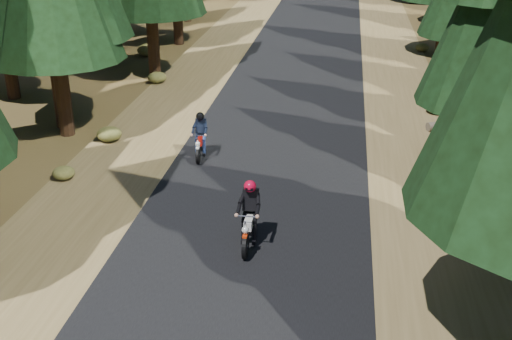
{
  "coord_description": "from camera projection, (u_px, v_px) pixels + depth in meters",
  "views": [
    {
      "loc": [
        2.11,
        -13.61,
        7.73
      ],
      "look_at": [
        0.0,
        1.5,
        1.1
      ],
      "focal_mm": 45.0,
      "sensor_mm": 36.0,
      "label": 1
    }
  ],
  "objects": [
    {
      "name": "rider_lead",
      "position": [
        249.0,
        225.0,
        15.05
      ],
      "size": [
        0.54,
        1.8,
        1.61
      ],
      "rotation": [
        0.0,
        0.0,
        3.14
      ],
      "color": "silver",
      "rests_on": "road"
    },
    {
      "name": "understory_shrubs",
      "position": [
        311.0,
        123.0,
        22.48
      ],
      "size": [
        16.77,
        31.21,
        0.65
      ],
      "color": "#474C1E",
      "rests_on": "ground"
    },
    {
      "name": "ground",
      "position": [
        248.0,
        235.0,
        15.71
      ],
      "size": [
        120.0,
        120.0,
        0.0
      ],
      "primitive_type": "plane",
      "color": "#403017",
      "rests_on": "ground"
    },
    {
      "name": "rider_follow",
      "position": [
        200.0,
        143.0,
        20.14
      ],
      "size": [
        0.6,
        1.64,
        1.44
      ],
      "rotation": [
        0.0,
        0.0,
        3.22
      ],
      "color": "maroon",
      "rests_on": "road"
    },
    {
      "name": "shoulder_l",
      "position": [
        131.0,
        151.0,
        20.84
      ],
      "size": [
        3.2,
        100.0,
        0.01
      ],
      "primitive_type": "cube",
      "color": "brown",
      "rests_on": "ground"
    },
    {
      "name": "road",
      "position": [
        271.0,
        158.0,
        20.25
      ],
      "size": [
        6.0,
        100.0,
        0.01
      ],
      "primitive_type": "cube",
      "color": "black",
      "rests_on": "ground"
    },
    {
      "name": "log_near",
      "position": [
        498.0,
        119.0,
        23.25
      ],
      "size": [
        5.36,
        2.76,
        0.32
      ],
      "primitive_type": "cylinder",
      "rotation": [
        0.0,
        1.57,
        0.44
      ],
      "color": "#4C4233",
      "rests_on": "ground"
    },
    {
      "name": "shoulder_r",
      "position": [
        420.0,
        166.0,
        19.67
      ],
      "size": [
        3.2,
        100.0,
        0.01
      ],
      "primitive_type": "cube",
      "color": "brown",
      "rests_on": "ground"
    }
  ]
}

